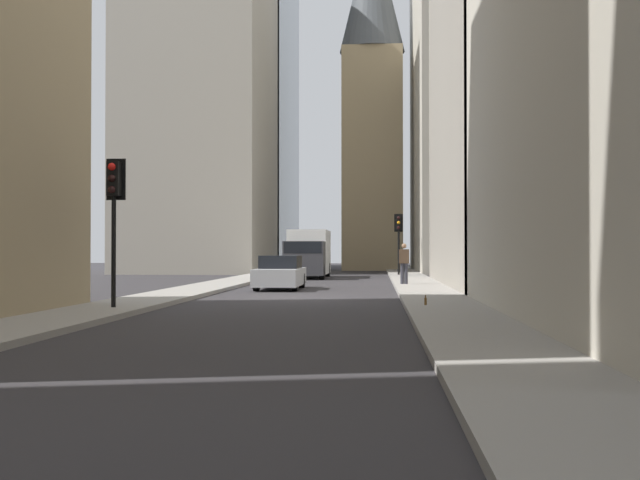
{
  "coord_description": "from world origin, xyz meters",
  "views": [
    {
      "loc": [
        -24.3,
        -2.62,
        1.63
      ],
      "look_at": [
        15.12,
        0.47,
        2.21
      ],
      "focal_mm": 40.47,
      "sensor_mm": 36.0,
      "label": 1
    }
  ],
  "objects_px": {
    "traffic_light_midblock": "(399,230)",
    "traffic_light_far_junction": "(399,230)",
    "discarded_bottle": "(426,301)",
    "pedestrian": "(404,262)",
    "traffic_light_foreground": "(114,197)",
    "delivery_truck": "(308,253)",
    "sedan_silver": "(280,273)"
  },
  "relations": [
    {
      "from": "discarded_bottle",
      "to": "traffic_light_foreground",
      "type": "bearing_deg",
      "value": 99.8
    },
    {
      "from": "delivery_truck",
      "to": "discarded_bottle",
      "type": "bearing_deg",
      "value": -166.62
    },
    {
      "from": "delivery_truck",
      "to": "traffic_light_midblock",
      "type": "bearing_deg",
      "value": -67.95
    },
    {
      "from": "delivery_truck",
      "to": "pedestrian",
      "type": "xyz_separation_m",
      "value": [
        -10.1,
        -5.25,
        -0.33
      ]
    },
    {
      "from": "traffic_light_foreground",
      "to": "traffic_light_far_junction",
      "type": "xyz_separation_m",
      "value": [
        29.05,
        -8.36,
        -0.04
      ]
    },
    {
      "from": "delivery_truck",
      "to": "pedestrian",
      "type": "relative_size",
      "value": 3.58
    },
    {
      "from": "sedan_silver",
      "to": "discarded_bottle",
      "type": "xyz_separation_m",
      "value": [
        -10.11,
        -5.36,
        -0.42
      ]
    },
    {
      "from": "sedan_silver",
      "to": "traffic_light_far_junction",
      "type": "height_order",
      "value": "traffic_light_far_junction"
    },
    {
      "from": "delivery_truck",
      "to": "traffic_light_foreground",
      "type": "distance_m",
      "value": 24.18
    },
    {
      "from": "delivery_truck",
      "to": "sedan_silver",
      "type": "xyz_separation_m",
      "value": [
        -12.42,
        -0.0,
        -0.8
      ]
    },
    {
      "from": "traffic_light_far_junction",
      "to": "discarded_bottle",
      "type": "distance_m",
      "value": 27.76
    },
    {
      "from": "traffic_light_midblock",
      "to": "traffic_light_far_junction",
      "type": "bearing_deg",
      "value": -2.24
    },
    {
      "from": "sedan_silver",
      "to": "traffic_light_midblock",
      "type": "relative_size",
      "value": 1.15
    },
    {
      "from": "pedestrian",
      "to": "traffic_light_midblock",
      "type": "bearing_deg",
      "value": -0.61
    },
    {
      "from": "traffic_light_midblock",
      "to": "discarded_bottle",
      "type": "relative_size",
      "value": 13.87
    },
    {
      "from": "traffic_light_foreground",
      "to": "discarded_bottle",
      "type": "relative_size",
      "value": 14.54
    },
    {
      "from": "traffic_light_far_junction",
      "to": "discarded_bottle",
      "type": "bearing_deg",
      "value": 179.72
    },
    {
      "from": "delivery_truck",
      "to": "traffic_light_far_junction",
      "type": "bearing_deg",
      "value": -47.19
    },
    {
      "from": "sedan_silver",
      "to": "traffic_light_midblock",
      "type": "distance_m",
      "value": 15.72
    },
    {
      "from": "traffic_light_midblock",
      "to": "traffic_light_far_junction",
      "type": "height_order",
      "value": "traffic_light_far_junction"
    },
    {
      "from": "traffic_light_midblock",
      "to": "traffic_light_foreground",
      "type": "bearing_deg",
      "value": 162.48
    },
    {
      "from": "sedan_silver",
      "to": "discarded_bottle",
      "type": "relative_size",
      "value": 15.93
    },
    {
      "from": "sedan_silver",
      "to": "pedestrian",
      "type": "bearing_deg",
      "value": -66.2
    },
    {
      "from": "delivery_truck",
      "to": "traffic_light_foreground",
      "type": "height_order",
      "value": "traffic_light_foreground"
    },
    {
      "from": "traffic_light_far_junction",
      "to": "traffic_light_midblock",
      "type": "bearing_deg",
      "value": 177.76
    },
    {
      "from": "traffic_light_midblock",
      "to": "discarded_bottle",
      "type": "xyz_separation_m",
      "value": [
        -24.71,
        0.02,
        -2.64
      ]
    },
    {
      "from": "traffic_light_foreground",
      "to": "sedan_silver",
      "type": "bearing_deg",
      "value": -13.96
    },
    {
      "from": "discarded_bottle",
      "to": "pedestrian",
      "type": "bearing_deg",
      "value": 0.5
    },
    {
      "from": "traffic_light_foreground",
      "to": "pedestrian",
      "type": "bearing_deg",
      "value": -30.38
    },
    {
      "from": "traffic_light_midblock",
      "to": "traffic_light_far_junction",
      "type": "distance_m",
      "value": 2.91
    },
    {
      "from": "traffic_light_midblock",
      "to": "traffic_light_far_junction",
      "type": "xyz_separation_m",
      "value": [
        2.91,
        -0.11,
        0.09
      ]
    },
    {
      "from": "pedestrian",
      "to": "discarded_bottle",
      "type": "distance_m",
      "value": 12.46
    }
  ]
}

